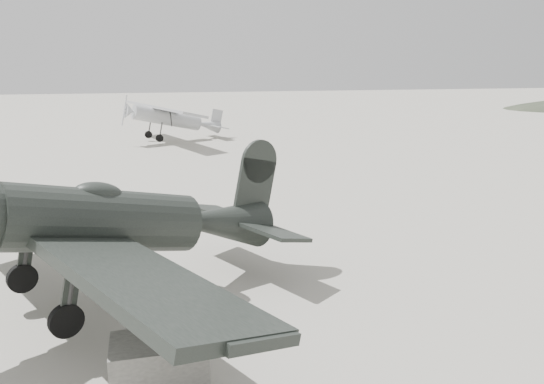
# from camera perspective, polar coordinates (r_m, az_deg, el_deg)

# --- Properties ---
(ground) EXTENTS (160.00, 160.00, 0.00)m
(ground) POSITION_cam_1_polar(r_m,az_deg,el_deg) (17.83, -1.06, -5.60)
(ground) COLOR gray
(ground) RESTS_ON ground
(lowwing_monoplane) EXTENTS (10.19, 12.13, 4.15)m
(lowwing_monoplane) POSITION_cam_1_polar(r_m,az_deg,el_deg) (13.38, -16.03, -3.11)
(lowwing_monoplane) COLOR black
(lowwing_monoplane) RESTS_ON ground
(highwing_monoplane) EXTENTS (7.93, 10.64, 3.08)m
(highwing_monoplane) POSITION_cam_1_polar(r_m,az_deg,el_deg) (39.96, -10.81, 8.11)
(highwing_monoplane) COLOR #ACAEB1
(highwing_monoplane) RESTS_ON ground
(equipment_block) EXTENTS (1.84, 1.20, 0.90)m
(equipment_block) POSITION_cam_1_polar(r_m,az_deg,el_deg) (10.81, -12.03, -17.37)
(equipment_block) COLOR #5E5C57
(equipment_block) RESTS_ON ground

